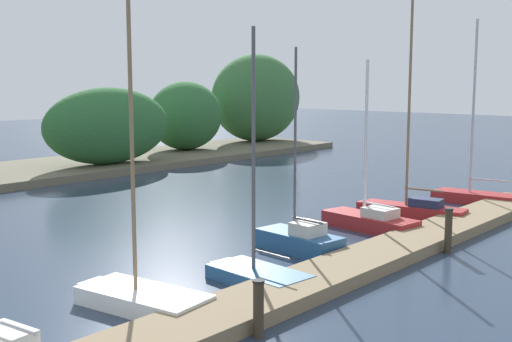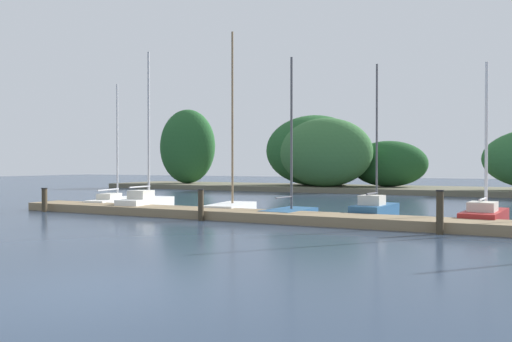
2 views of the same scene
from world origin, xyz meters
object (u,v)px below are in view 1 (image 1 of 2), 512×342
(mooring_piling_2, at_px, (448,231))
(sailboat_5, at_px, (368,219))
(sailboat_6, at_px, (411,206))
(sailboat_2, at_px, (138,293))
(sailboat_4, at_px, (297,239))
(sailboat_3, at_px, (256,271))
(sailboat_7, at_px, (472,194))
(mooring_piling_1, at_px, (258,309))

(mooring_piling_2, bearing_deg, sailboat_5, 71.87)
(sailboat_6, bearing_deg, mooring_piling_2, 122.89)
(sailboat_2, xyz_separation_m, sailboat_4, (6.40, 0.27, 0.05))
(sailboat_6, relative_size, mooring_piling_2, 6.14)
(sailboat_4, relative_size, sailboat_6, 0.73)
(sailboat_3, relative_size, mooring_piling_2, 4.75)
(sailboat_6, bearing_deg, sailboat_2, 82.88)
(sailboat_6, relative_size, sailboat_7, 1.10)
(sailboat_2, xyz_separation_m, mooring_piling_1, (0.46, -3.27, 0.27))
(sailboat_5, bearing_deg, sailboat_6, -86.47)
(sailboat_6, relative_size, mooring_piling_1, 6.94)
(sailboat_6, bearing_deg, mooring_piling_1, 97.28)
(sailboat_7, bearing_deg, mooring_piling_1, 93.51)
(sailboat_2, distance_m, mooring_piling_1, 3.31)
(sailboat_3, xyz_separation_m, sailboat_4, (3.20, 1.08, 0.09))
(sailboat_2, height_order, sailboat_6, sailboat_6)
(sailboat_3, relative_size, sailboat_5, 1.11)
(sailboat_6, xyz_separation_m, mooring_piling_1, (-12.73, -3.32, 0.18))
(sailboat_7, height_order, mooring_piling_1, sailboat_7)
(sailboat_6, xyz_separation_m, sailboat_7, (4.41, -0.54, -0.03))
(sailboat_4, relative_size, sailboat_5, 1.05)
(sailboat_5, xyz_separation_m, sailboat_7, (7.21, -0.71, 0.03))
(sailboat_4, bearing_deg, sailboat_3, 114.64)
(sailboat_6, bearing_deg, sailboat_7, -104.26)
(sailboat_7, bearing_deg, sailboat_4, 80.40)
(sailboat_5, height_order, sailboat_6, sailboat_6)
(sailboat_2, bearing_deg, mooring_piling_2, -116.98)
(sailboat_5, relative_size, sailboat_6, 0.70)
(sailboat_2, xyz_separation_m, sailboat_7, (17.60, -0.49, 0.06))
(sailboat_7, bearing_deg, sailboat_2, 82.70)
(sailboat_2, relative_size, mooring_piling_2, 5.91)
(sailboat_6, bearing_deg, sailboat_5, 79.16)
(sailboat_3, xyz_separation_m, sailboat_7, (14.40, 0.32, 0.10))
(sailboat_7, distance_m, mooring_piling_2, 8.83)
(sailboat_3, relative_size, mooring_piling_1, 5.38)
(sailboat_5, bearing_deg, mooring_piling_1, 116.41)
(sailboat_5, height_order, mooring_piling_2, sailboat_5)
(sailboat_3, xyz_separation_m, sailboat_5, (7.19, 1.03, 0.07))
(sailboat_2, distance_m, sailboat_4, 6.40)
(sailboat_3, height_order, sailboat_6, sailboat_6)
(sailboat_4, bearing_deg, mooring_piling_1, 126.76)
(sailboat_4, relative_size, mooring_piling_2, 4.49)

